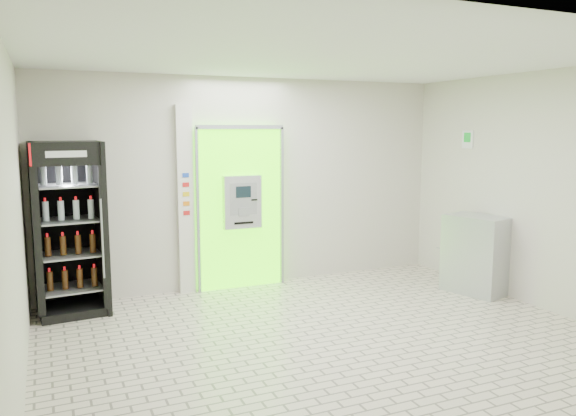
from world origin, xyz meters
TOP-DOWN VIEW (x-y plane):
  - ground at (0.00, 0.00)m, footprint 6.00×6.00m
  - room_shell at (0.00, 0.00)m, footprint 6.00×6.00m
  - atm_assembly at (-0.20, 2.41)m, footprint 1.30×0.24m
  - pillar at (-0.98, 2.45)m, footprint 0.22×0.11m
  - beverage_cooler at (-2.50, 2.14)m, footprint 0.86×0.79m
  - steel_cabinet at (2.72, 0.82)m, footprint 0.76×0.93m
  - exit_sign at (2.99, 1.40)m, footprint 0.02×0.22m

SIDE VIEW (x-z plane):
  - ground at x=0.00m, z-range 0.00..0.00m
  - steel_cabinet at x=2.72m, z-range 0.00..1.09m
  - beverage_cooler at x=-2.50m, z-range -0.04..2.09m
  - atm_assembly at x=-0.20m, z-range 0.01..2.34m
  - pillar at x=-0.98m, z-range 0.00..2.60m
  - room_shell at x=0.00m, z-range -1.16..4.84m
  - exit_sign at x=2.99m, z-range 1.99..2.25m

